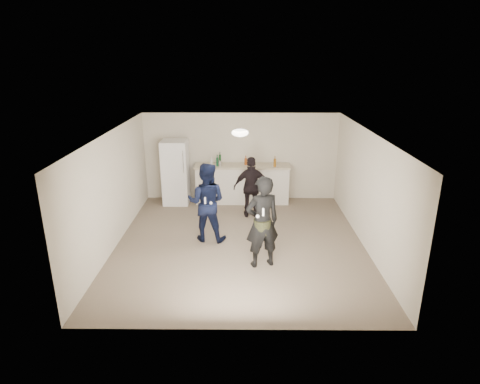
{
  "coord_description": "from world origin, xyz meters",
  "views": [
    {
      "loc": [
        0.07,
        -8.16,
        4.04
      ],
      "look_at": [
        0.0,
        0.2,
        1.15
      ],
      "focal_mm": 30.0,
      "sensor_mm": 36.0,
      "label": 1
    }
  ],
  "objects_px": {
    "counter": "(242,184)",
    "fridge": "(176,172)",
    "woman": "(262,222)",
    "spectator": "(252,187)",
    "man": "(206,202)",
    "shaker": "(220,164)"
  },
  "relations": [
    {
      "from": "fridge",
      "to": "counter",
      "type": "bearing_deg",
      "value": 2.15
    },
    {
      "from": "counter",
      "to": "shaker",
      "type": "relative_size",
      "value": 15.29
    },
    {
      "from": "man",
      "to": "woman",
      "type": "bearing_deg",
      "value": 143.27
    },
    {
      "from": "counter",
      "to": "fridge",
      "type": "height_order",
      "value": "fridge"
    },
    {
      "from": "woman",
      "to": "spectator",
      "type": "bearing_deg",
      "value": -104.44
    },
    {
      "from": "counter",
      "to": "man",
      "type": "xyz_separation_m",
      "value": [
        -0.79,
        -2.46,
        0.38
      ]
    },
    {
      "from": "man",
      "to": "spectator",
      "type": "bearing_deg",
      "value": -118.65
    },
    {
      "from": "man",
      "to": "spectator",
      "type": "xyz_separation_m",
      "value": [
        1.04,
        1.39,
        -0.11
      ]
    },
    {
      "from": "counter",
      "to": "shaker",
      "type": "xyz_separation_m",
      "value": [
        -0.6,
        -0.15,
        0.65
      ]
    },
    {
      "from": "woman",
      "to": "counter",
      "type": "bearing_deg",
      "value": -101.64
    },
    {
      "from": "spectator",
      "to": "counter",
      "type": "bearing_deg",
      "value": -79.92
    },
    {
      "from": "man",
      "to": "shaker",
      "type": "bearing_deg",
      "value": -86.59
    },
    {
      "from": "counter",
      "to": "fridge",
      "type": "bearing_deg",
      "value": -177.85
    },
    {
      "from": "counter",
      "to": "woman",
      "type": "bearing_deg",
      "value": -83.73
    },
    {
      "from": "counter",
      "to": "fridge",
      "type": "relative_size",
      "value": 1.44
    },
    {
      "from": "fridge",
      "to": "shaker",
      "type": "xyz_separation_m",
      "value": [
        1.26,
        -0.08,
        0.28
      ]
    },
    {
      "from": "fridge",
      "to": "woman",
      "type": "height_order",
      "value": "woman"
    },
    {
      "from": "shaker",
      "to": "man",
      "type": "distance_m",
      "value": 2.34
    },
    {
      "from": "shaker",
      "to": "man",
      "type": "xyz_separation_m",
      "value": [
        -0.19,
        -2.32,
        -0.27
      ]
    },
    {
      "from": "man",
      "to": "counter",
      "type": "bearing_deg",
      "value": -99.77
    },
    {
      "from": "man",
      "to": "spectator",
      "type": "relative_size",
      "value": 1.13
    },
    {
      "from": "counter",
      "to": "man",
      "type": "bearing_deg",
      "value": -107.85
    }
  ]
}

